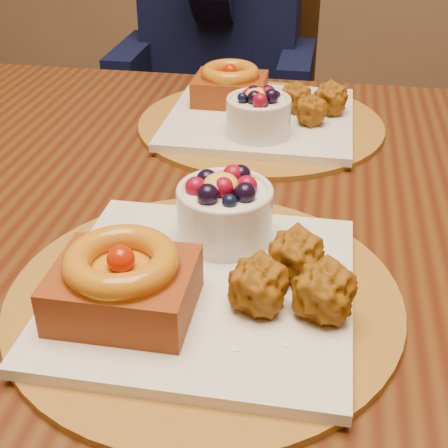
# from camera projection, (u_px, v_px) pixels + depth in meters

# --- Properties ---
(dining_table) EXTENTS (1.60, 0.90, 0.76)m
(dining_table) POSITION_uv_depth(u_px,v_px,m) (238.00, 243.00, 0.83)
(dining_table) COLOR #3B170A
(dining_table) RESTS_ON ground
(place_setting_near) EXTENTS (0.38, 0.38, 0.09)m
(place_setting_near) POSITION_uv_depth(u_px,v_px,m) (201.00, 270.00, 0.59)
(place_setting_near) COLOR brown
(place_setting_near) RESTS_ON dining_table
(place_setting_far) EXTENTS (0.38, 0.38, 0.09)m
(place_setting_far) POSITION_uv_depth(u_px,v_px,m) (259.00, 111.00, 0.96)
(place_setting_far) COLOR brown
(place_setting_far) RESTS_ON dining_table
(chair_far) EXTENTS (0.63, 0.63, 1.01)m
(chair_far) POSITION_uv_depth(u_px,v_px,m) (242.00, 92.00, 1.67)
(chair_far) COLOR black
(chair_far) RESTS_ON ground
(diner) EXTENTS (0.46, 0.46, 0.75)m
(diner) POSITION_uv_depth(u_px,v_px,m) (222.00, 4.00, 1.50)
(diner) COLOR black
(diner) RESTS_ON ground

